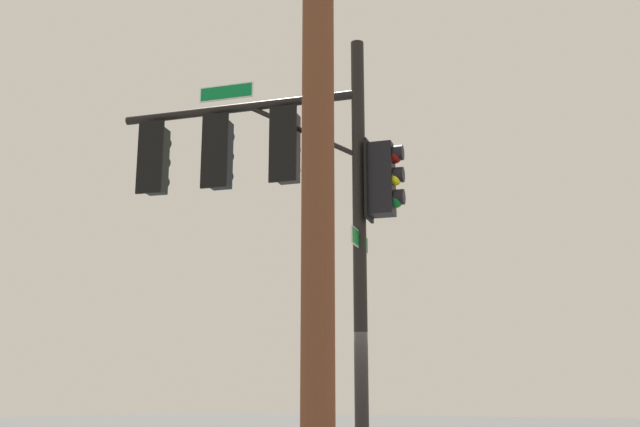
# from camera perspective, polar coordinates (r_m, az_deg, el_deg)

# --- Properties ---
(signal_pole_assembly) EXTENTS (4.52, 1.80, 7.01)m
(signal_pole_assembly) POSITION_cam_1_polar(r_m,az_deg,el_deg) (11.84, -2.84, 2.14)
(signal_pole_assembly) COLOR black
(signal_pole_assembly) RESTS_ON ground_plane
(utility_pole) EXTENTS (1.63, 0.98, 8.91)m
(utility_pole) POSITION_cam_1_polar(r_m,az_deg,el_deg) (7.28, -0.15, 10.72)
(utility_pole) COLOR brown
(utility_pole) RESTS_ON ground_plane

